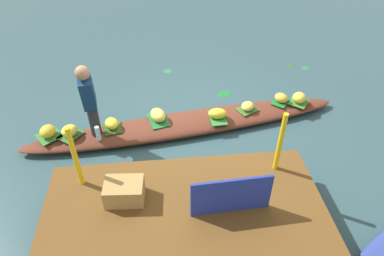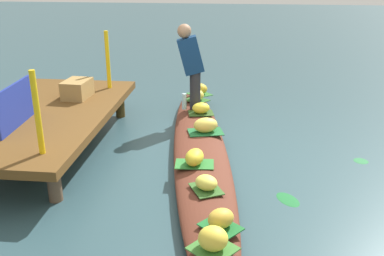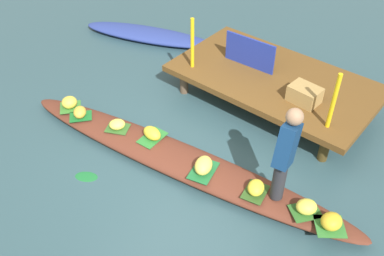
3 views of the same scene
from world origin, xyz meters
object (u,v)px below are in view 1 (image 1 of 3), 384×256
banana_bunch_1 (248,106)px  banana_bunch_6 (112,123)px  market_banner (231,196)px  vendor_person (89,97)px  produce_crate (124,191)px  banana_bunch_2 (48,131)px  vendor_boat (187,124)px  banana_bunch_0 (69,131)px  water_bottle (98,133)px  banana_bunch_7 (281,98)px  banana_bunch_3 (158,115)px  banana_bunch_4 (299,98)px  banana_bunch_5 (218,114)px

banana_bunch_1 → banana_bunch_6: bearing=6.3°
banana_bunch_6 → market_banner: 2.53m
vendor_person → produce_crate: size_ratio=2.84×
banana_bunch_2 → vendor_person: (-0.73, 0.06, 0.61)m
vendor_boat → banana_bunch_1: bearing=179.8°
banana_bunch_0 → vendor_person: (-0.41, 0.05, 0.62)m
water_bottle → banana_bunch_7: bearing=-167.4°
banana_bunch_2 → banana_bunch_3: size_ratio=0.82×
banana_bunch_3 → water_bottle: (0.91, 0.39, 0.02)m
banana_bunch_4 → banana_bunch_7: (0.30, -0.05, -0.01)m
water_bottle → market_banner: 2.44m
banana_bunch_6 → produce_crate: produce_crate is taller
vendor_boat → water_bottle: water_bottle is taller
banana_bunch_4 → vendor_person: bearing=9.1°
vendor_boat → market_banner: 2.22m
banana_bunch_0 → produce_crate: 1.87m
banana_bunch_1 → produce_crate: size_ratio=0.53×
banana_bunch_3 → vendor_person: (0.95, 0.29, 0.61)m
banana_bunch_2 → water_bottle: 0.79m
water_bottle → produce_crate: bearing=108.8°
vendor_boat → banana_bunch_1: 1.07m
banana_bunch_6 → banana_bunch_3: bearing=-170.4°
water_bottle → market_banner: size_ratio=0.27×
vendor_boat → banana_bunch_4: banana_bunch_4 is taller
banana_bunch_2 → vendor_person: 0.95m
vendor_person → banana_bunch_5: bearing=-172.7°
banana_bunch_1 → banana_bunch_2: size_ratio=0.90×
vendor_boat → banana_bunch_4: 2.01m
banana_bunch_7 → water_bottle: water_bottle is taller
banana_bunch_1 → banana_bunch_5: 0.56m
banana_bunch_1 → banana_bunch_6: (2.23, 0.25, 0.01)m
vendor_boat → banana_bunch_4: size_ratio=22.45×
vendor_boat → banana_bunch_5: (-0.50, 0.02, 0.19)m
banana_bunch_7 → water_bottle: (3.05, 0.68, 0.03)m
banana_bunch_5 → banana_bunch_7: banana_bunch_5 is taller
banana_bunch_0 → vendor_person: bearing=173.4°
banana_bunch_1 → produce_crate: (1.92, 1.96, 0.33)m
banana_bunch_4 → water_bottle: (3.35, 0.64, 0.02)m
market_banner → banana_bunch_3: bearing=-73.2°
banana_bunch_2 → water_bottle: water_bottle is taller
banana_bunch_1 → produce_crate: 2.76m
vendor_boat → produce_crate: produce_crate is taller
produce_crate → banana_bunch_5: bearing=-127.8°
banana_bunch_3 → produce_crate: 1.90m
vendor_boat → market_banner: size_ratio=5.93×
water_bottle → produce_crate: 1.55m
banana_bunch_2 → banana_bunch_3: banana_bunch_3 is taller
banana_bunch_4 → banana_bunch_7: 0.31m
market_banner → produce_crate: 1.21m
banana_bunch_1 → banana_bunch_2: 3.21m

